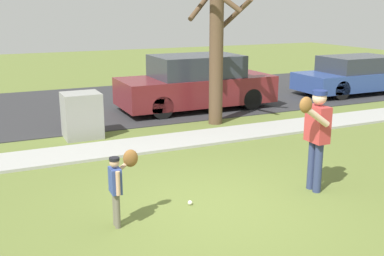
% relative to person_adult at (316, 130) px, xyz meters
% --- Properties ---
extents(ground_plane, '(48.00, 48.00, 0.00)m').
position_rel_person_adult_xyz_m(ground_plane, '(-1.87, 3.63, -1.08)').
color(ground_plane, olive).
extents(sidewalk_strip, '(36.00, 1.20, 0.06)m').
position_rel_person_adult_xyz_m(sidewalk_strip, '(-1.87, 3.73, -1.05)').
color(sidewalk_strip, '#A3A39E').
rests_on(sidewalk_strip, ground).
extents(road_surface, '(36.00, 6.80, 0.02)m').
position_rel_person_adult_xyz_m(road_surface, '(-1.87, 8.73, -1.07)').
color(road_surface, '#2D2D30').
rests_on(road_surface, ground).
extents(person_adult, '(0.70, 0.63, 1.74)m').
position_rel_person_adult_xyz_m(person_adult, '(0.00, 0.00, 0.00)').
color(person_adult, navy).
rests_on(person_adult, ground).
extents(person_child, '(0.46, 0.40, 1.07)m').
position_rel_person_adult_xyz_m(person_child, '(-3.34, 0.13, -0.38)').
color(person_child, '#6B6656').
rests_on(person_child, ground).
extents(baseball, '(0.07, 0.07, 0.07)m').
position_rel_person_adult_xyz_m(baseball, '(-2.14, 0.34, -1.05)').
color(baseball, white).
rests_on(baseball, ground).
extents(utility_cabinet, '(0.87, 0.78, 1.09)m').
position_rel_person_adult_xyz_m(utility_cabinet, '(-2.81, 5.07, -0.54)').
color(utility_cabinet, gray).
rests_on(utility_cabinet, ground).
extents(street_tree_near, '(1.84, 1.88, 4.27)m').
position_rel_person_adult_xyz_m(street_tree_near, '(0.73, 4.95, 1.21)').
color(street_tree_near, brown).
rests_on(street_tree_near, ground).
extents(parked_suv_maroon, '(4.70, 1.90, 1.63)m').
position_rel_person_adult_xyz_m(parked_suv_maroon, '(1.06, 6.86, -0.29)').
color(parked_suv_maroon, maroon).
rests_on(parked_suv_maroon, road_surface).
extents(parked_wagon_blue, '(4.50, 1.80, 1.33)m').
position_rel_person_adult_xyz_m(parked_wagon_blue, '(7.44, 6.85, -0.42)').
color(parked_wagon_blue, '#2D478C').
rests_on(parked_wagon_blue, road_surface).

